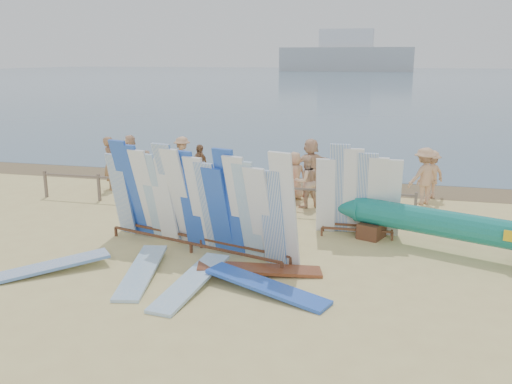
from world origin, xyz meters
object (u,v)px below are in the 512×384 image
(beachgoer_8, at_px, (306,181))
(flat_board_c, at_px, (260,274))
(vendor_table, at_px, (273,234))
(stroller, at_px, (283,195))
(outrigger_canoe, at_px, (451,227))
(flat_board_d, at_px, (267,293))
(flat_board_b, at_px, (191,288))
(beachgoer_3, at_px, (182,159))
(main_surfboard_rack, at_px, (195,203))
(beachgoer_5, at_px, (311,165))
(beach_chair_right, at_px, (283,196))
(side_surfboard_rack, at_px, (358,195))
(flat_board_e, at_px, (47,273))
(beachgoer_6, at_px, (294,176))
(beachgoer_11, at_px, (130,155))
(beachgoer_2, at_px, (146,173))
(flat_board_a, at_px, (142,276))
(beachgoer_extra_0, at_px, (424,176))
(beachgoer_9, at_px, (431,175))
(beachgoer_1, at_px, (111,163))
(beachgoer_4, at_px, (200,167))
(beach_chair_left, at_px, (254,198))

(beachgoer_8, bearing_deg, flat_board_c, 51.57)
(vendor_table, distance_m, stroller, 3.91)
(outrigger_canoe, distance_m, flat_board_d, 5.04)
(flat_board_b, distance_m, beachgoer_3, 10.08)
(main_surfboard_rack, relative_size, beachgoer_5, 2.85)
(stroller, distance_m, beachgoer_3, 5.23)
(beach_chair_right, distance_m, stroller, 0.42)
(side_surfboard_rack, height_order, flat_board_e, side_surfboard_rack)
(flat_board_d, height_order, beachgoer_6, beachgoer_6)
(flat_board_c, xyz_separation_m, beachgoer_11, (-7.57, 8.90, 0.80))
(main_surfboard_rack, relative_size, outrigger_canoe, 0.75)
(side_surfboard_rack, xyz_separation_m, stroller, (-2.46, 2.35, -0.73))
(flat_board_b, height_order, beachgoer_2, beachgoer_2)
(main_surfboard_rack, distance_m, flat_board_d, 3.22)
(side_surfboard_rack, bearing_deg, beachgoer_5, 110.60)
(flat_board_a, bearing_deg, flat_board_e, 177.79)
(side_surfboard_rack, xyz_separation_m, beachgoer_extra_0, (1.83, 3.80, -0.20))
(beachgoer_9, bearing_deg, beachgoer_extra_0, 33.10)
(outrigger_canoe, relative_size, beachgoer_extra_0, 3.88)
(beachgoer_1, bearing_deg, stroller, -128.25)
(flat_board_e, distance_m, flat_board_c, 4.68)
(vendor_table, height_order, stroller, vendor_table)
(beachgoer_11, bearing_deg, beachgoer_8, 63.19)
(beach_chair_right, bearing_deg, main_surfboard_rack, -136.38)
(beachgoer_5, distance_m, beachgoer_4, 3.96)
(beachgoer_5, bearing_deg, beachgoer_extra_0, 135.92)
(main_surfboard_rack, height_order, beachgoer_extra_0, main_surfboard_rack)
(vendor_table, height_order, beachgoer_4, beachgoer_4)
(flat_board_b, distance_m, beachgoer_extra_0, 9.44)
(main_surfboard_rack, xyz_separation_m, stroller, (1.26, 4.46, -0.82))
(beachgoer_11, height_order, beachgoer_2, beachgoer_11)
(flat_board_e, xyz_separation_m, beachgoer_2, (-0.89, 6.93, 0.77))
(main_surfboard_rack, bearing_deg, beachgoer_5, 91.97)
(beachgoer_8, bearing_deg, beachgoer_9, 171.18)
(flat_board_d, bearing_deg, beachgoer_3, 50.35)
(beachgoer_9, bearing_deg, main_surfboard_rack, 10.07)
(side_surfboard_rack, height_order, beachgoer_9, side_surfboard_rack)
(beach_chair_right, xyz_separation_m, beachgoer_5, (0.58, 1.96, 0.67))
(side_surfboard_rack, bearing_deg, beachgoer_4, 143.20)
(side_surfboard_rack, bearing_deg, beachgoer_3, 141.86)
(stroller, bearing_deg, beachgoer_11, 158.27)
(stroller, bearing_deg, flat_board_c, -79.76)
(flat_board_d, relative_size, beach_chair_left, 2.88)
(beach_chair_left, xyz_separation_m, beachgoer_extra_0, (5.16, 1.69, 0.64))
(beach_chair_right, relative_size, beachgoer_5, 0.48)
(vendor_table, bearing_deg, beachgoer_5, 104.63)
(flat_board_b, height_order, beachgoer_11, beachgoer_11)
(flat_board_d, distance_m, flat_board_b, 1.57)
(flat_board_d, distance_m, stroller, 6.53)
(side_surfboard_rack, distance_m, beach_chair_right, 3.84)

